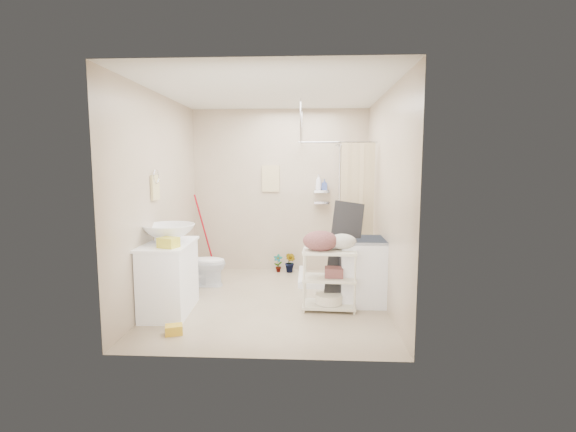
# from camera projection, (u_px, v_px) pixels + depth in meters

# --- Properties ---
(floor) EXTENTS (3.20, 3.20, 0.00)m
(floor) POSITION_uv_depth(u_px,v_px,m) (272.00, 301.00, 5.31)
(floor) COLOR tan
(floor) RESTS_ON ground
(ceiling) EXTENTS (2.80, 3.20, 0.04)m
(ceiling) POSITION_uv_depth(u_px,v_px,m) (271.00, 91.00, 4.99)
(ceiling) COLOR silver
(ceiling) RESTS_ON ground
(wall_back) EXTENTS (2.80, 0.04, 2.60)m
(wall_back) POSITION_uv_depth(u_px,v_px,m) (280.00, 191.00, 6.74)
(wall_back) COLOR #C0AE95
(wall_back) RESTS_ON ground
(wall_front) EXTENTS (2.80, 0.04, 2.60)m
(wall_front) POSITION_uv_depth(u_px,v_px,m) (254.00, 214.00, 3.57)
(wall_front) COLOR #C0AE95
(wall_front) RESTS_ON ground
(wall_left) EXTENTS (0.04, 3.20, 2.60)m
(wall_left) POSITION_uv_depth(u_px,v_px,m) (160.00, 199.00, 5.22)
(wall_left) COLOR #C0AE95
(wall_left) RESTS_ON ground
(wall_right) EXTENTS (0.04, 3.20, 2.60)m
(wall_right) POSITION_uv_depth(u_px,v_px,m) (385.00, 200.00, 5.08)
(wall_right) COLOR #C0AE95
(wall_right) RESTS_ON ground
(vanity) EXTENTS (0.57, 0.96, 0.82)m
(vanity) POSITION_uv_depth(u_px,v_px,m) (169.00, 277.00, 4.87)
(vanity) COLOR white
(vanity) RESTS_ON ground
(sink) EXTENTS (0.70, 0.70, 0.21)m
(sink) POSITION_uv_depth(u_px,v_px,m) (169.00, 233.00, 4.86)
(sink) COLOR white
(sink) RESTS_ON vanity
(counter_basket) EXTENTS (0.24, 0.22, 0.11)m
(counter_basket) POSITION_uv_depth(u_px,v_px,m) (168.00, 243.00, 4.53)
(counter_basket) COLOR yellow
(counter_basket) RESTS_ON vanity
(floor_basket) EXTENTS (0.30, 0.26, 0.13)m
(floor_basket) POSITION_uv_depth(u_px,v_px,m) (174.00, 328.00, 4.25)
(floor_basket) COLOR yellow
(floor_basket) RESTS_ON ground
(toilet) EXTENTS (0.67, 0.42, 0.66)m
(toilet) POSITION_uv_depth(u_px,v_px,m) (203.00, 263.00, 5.94)
(toilet) COLOR white
(toilet) RESTS_ON ground
(mop) EXTENTS (0.15, 0.15, 1.24)m
(mop) POSITION_uv_depth(u_px,v_px,m) (203.00, 233.00, 6.79)
(mop) COLOR #A90615
(mop) RESTS_ON ground
(potted_plant_a) EXTENTS (0.16, 0.11, 0.29)m
(potted_plant_a) POSITION_uv_depth(u_px,v_px,m) (278.00, 263.00, 6.71)
(potted_plant_a) COLOR brown
(potted_plant_a) RESTS_ON ground
(potted_plant_b) EXTENTS (0.23, 0.23, 0.33)m
(potted_plant_b) POSITION_uv_depth(u_px,v_px,m) (290.00, 262.00, 6.68)
(potted_plant_b) COLOR brown
(potted_plant_b) RESTS_ON ground
(hanging_towel) EXTENTS (0.28, 0.03, 0.42)m
(hanging_towel) POSITION_uv_depth(u_px,v_px,m) (271.00, 179.00, 6.70)
(hanging_towel) COLOR beige
(hanging_towel) RESTS_ON wall_back
(towel_ring) EXTENTS (0.04, 0.22, 0.34)m
(towel_ring) POSITION_uv_depth(u_px,v_px,m) (155.00, 186.00, 5.00)
(towel_ring) COLOR #DECE86
(towel_ring) RESTS_ON wall_left
(tp_holder) EXTENTS (0.08, 0.12, 0.14)m
(tp_holder) POSITION_uv_depth(u_px,v_px,m) (166.00, 243.00, 5.34)
(tp_holder) COLOR white
(tp_holder) RESTS_ON wall_left
(shower) EXTENTS (1.10, 1.10, 2.10)m
(shower) POSITION_uv_depth(u_px,v_px,m) (335.00, 210.00, 6.18)
(shower) COLOR white
(shower) RESTS_ON ground
(shampoo_bottle_a) EXTENTS (0.12, 0.12, 0.25)m
(shampoo_bottle_a) POSITION_uv_depth(u_px,v_px,m) (319.00, 182.00, 6.62)
(shampoo_bottle_a) COLOR white
(shampoo_bottle_a) RESTS_ON shower
(shampoo_bottle_b) EXTENTS (0.08, 0.09, 0.17)m
(shampoo_bottle_b) POSITION_uv_depth(u_px,v_px,m) (324.00, 185.00, 6.60)
(shampoo_bottle_b) COLOR #3B4F9A
(shampoo_bottle_b) RESTS_ON shower
(washing_machine) EXTENTS (0.56, 0.58, 0.82)m
(washing_machine) POSITION_uv_depth(u_px,v_px,m) (362.00, 271.00, 5.19)
(washing_machine) COLOR white
(washing_machine) RESTS_ON ground
(laundry_rack) EXTENTS (0.64, 0.40, 0.87)m
(laundry_rack) POSITION_uv_depth(u_px,v_px,m) (329.00, 274.00, 4.95)
(laundry_rack) COLOR silver
(laundry_rack) RESTS_ON ground
(ironing_board) EXTENTS (0.37, 0.12, 1.31)m
(ironing_board) POSITION_uv_depth(u_px,v_px,m) (344.00, 252.00, 5.14)
(ironing_board) COLOR black
(ironing_board) RESTS_ON ground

